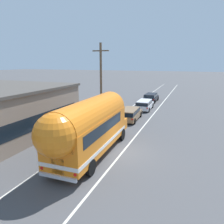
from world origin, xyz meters
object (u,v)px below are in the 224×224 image
(painted_bus, at_px, (88,126))
(car_third, at_px, (151,97))
(car_lead, at_px, (130,113))
(car_second, at_px, (144,104))
(utility_pole, at_px, (101,83))

(painted_bus, height_order, car_third, painted_bus)
(car_lead, distance_m, car_second, 6.08)
(car_lead, relative_size, car_third, 1.02)
(car_lead, xyz_separation_m, car_second, (0.33, 6.07, -0.00))
(car_second, height_order, car_third, same)
(painted_bus, bearing_deg, car_lead, 90.52)
(car_second, distance_m, car_third, 6.69)
(car_second, bearing_deg, car_third, 93.10)
(car_lead, bearing_deg, car_second, 86.93)
(painted_bus, height_order, car_lead, painted_bus)
(utility_pole, bearing_deg, car_third, 80.34)
(utility_pole, bearing_deg, painted_bus, -71.88)
(car_third, bearing_deg, car_lead, -89.84)
(utility_pole, bearing_deg, car_second, 70.71)
(utility_pole, height_order, painted_bus, utility_pole)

